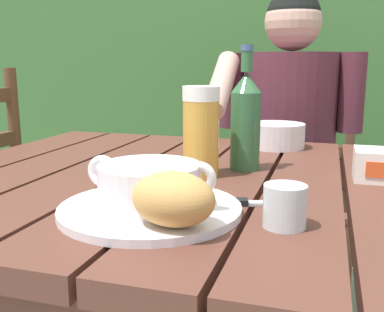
# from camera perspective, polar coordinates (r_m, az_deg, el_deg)

# --- Properties ---
(dining_table) EXTENTS (1.27, 0.93, 0.74)m
(dining_table) POSITION_cam_1_polar(r_m,az_deg,el_deg) (0.92, 4.78, -8.22)
(dining_table) COLOR brown
(dining_table) RESTS_ON ground_plane
(hedge_backdrop) EXTENTS (3.98, 0.92, 2.06)m
(hedge_backdrop) POSITION_cam_1_polar(r_m,az_deg,el_deg) (2.52, 19.20, 12.86)
(hedge_backdrop) COLOR #3B6631
(hedge_backdrop) RESTS_ON ground_plane
(chair_near_diner) EXTENTS (0.48, 0.40, 0.94)m
(chair_near_diner) POSITION_cam_1_polar(r_m,az_deg,el_deg) (1.82, 12.12, -4.40)
(chair_near_diner) COLOR brown
(chair_near_diner) RESTS_ON ground_plane
(person_eating) EXTENTS (0.48, 0.47, 1.21)m
(person_eating) POSITION_cam_1_polar(r_m,az_deg,el_deg) (1.58, 11.78, 2.18)
(person_eating) COLOR #562633
(person_eating) RESTS_ON ground_plane
(serving_plate) EXTENTS (0.28, 0.28, 0.01)m
(serving_plate) POSITION_cam_1_polar(r_m,az_deg,el_deg) (0.69, -5.27, -6.66)
(serving_plate) COLOR white
(serving_plate) RESTS_ON dining_table
(soup_bowl) EXTENTS (0.20, 0.15, 0.07)m
(soup_bowl) POSITION_cam_1_polar(r_m,az_deg,el_deg) (0.68, -5.33, -3.50)
(soup_bowl) COLOR white
(soup_bowl) RESTS_ON serving_plate
(bread_roll) EXTENTS (0.12, 0.10, 0.07)m
(bread_roll) POSITION_cam_1_polar(r_m,az_deg,el_deg) (0.59, -2.37, -5.43)
(bread_roll) COLOR tan
(bread_roll) RESTS_ON serving_plate
(beer_glass) EXTENTS (0.07, 0.07, 0.18)m
(beer_glass) POSITION_cam_1_polar(r_m,az_deg,el_deg) (0.90, 1.16, 3.13)
(beer_glass) COLOR gold
(beer_glass) RESTS_ON dining_table
(beer_bottle) EXTENTS (0.06, 0.06, 0.26)m
(beer_bottle) POSITION_cam_1_polar(r_m,az_deg,el_deg) (0.95, 6.76, 4.63)
(beer_bottle) COLOR #316138
(beer_bottle) RESTS_ON dining_table
(water_glass_small) EXTENTS (0.06, 0.06, 0.06)m
(water_glass_small) POSITION_cam_1_polar(r_m,az_deg,el_deg) (0.63, 11.62, -6.18)
(water_glass_small) COLOR silver
(water_glass_small) RESTS_ON dining_table
(table_knife) EXTENTS (0.14, 0.06, 0.01)m
(table_knife) POSITION_cam_1_polar(r_m,az_deg,el_deg) (0.73, 6.82, -5.85)
(table_knife) COLOR silver
(table_knife) RESTS_ON dining_table
(diner_bowl) EXTENTS (0.15, 0.15, 0.06)m
(diner_bowl) POSITION_cam_1_polar(r_m,az_deg,el_deg) (1.23, 10.57, 2.57)
(diner_bowl) COLOR white
(diner_bowl) RESTS_ON dining_table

